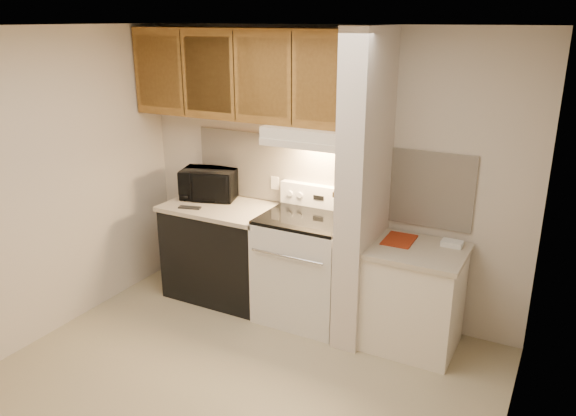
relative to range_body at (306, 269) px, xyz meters
The scene contains 50 objects.
floor 1.24m from the range_body, 90.00° to the right, with size 3.60×3.60×0.00m, color tan.
ceiling 2.34m from the range_body, 90.00° to the right, with size 3.60×3.60×0.00m, color white.
wall_back 0.86m from the range_body, 90.00° to the left, with size 3.60×0.02×2.50m, color beige.
wall_left 2.28m from the range_body, 147.31° to the right, with size 0.02×3.00×2.50m, color beige.
wall_right 2.28m from the range_body, 32.69° to the right, with size 0.02×3.00×2.50m, color beige.
backsplash 0.84m from the range_body, 90.00° to the left, with size 2.60×0.02×0.63m, color white.
range_body is the anchor object (origin of this frame).
oven_window 0.32m from the range_body, 90.00° to the right, with size 0.50×0.01×0.30m, color black.
oven_handle 0.44m from the range_body, 90.00° to the right, with size 0.02×0.02×0.65m, color silver.
cooktop 0.48m from the range_body, ahead, with size 0.74×0.64×0.03m, color black.
range_backguard 0.66m from the range_body, 90.00° to the left, with size 0.76×0.08×0.20m, color silver.
range_display 0.64m from the range_body, 90.00° to the left, with size 0.10×0.01×0.04m, color black.
range_knob_left_outer 0.70m from the range_body, 139.40° to the left, with size 0.05×0.05×0.02m, color silver.
range_knob_left_inner 0.66m from the range_body, 126.87° to the left, with size 0.05×0.05×0.02m, color silver.
range_knob_right_inner 0.66m from the range_body, 53.13° to the left, with size 0.05×0.05×0.02m, color silver.
range_knob_right_outer 0.70m from the range_body, 40.60° to the left, with size 0.05×0.05×0.02m, color silver.
dishwasher_front 0.88m from the range_body, behind, with size 1.00×0.63×0.87m, color black.
left_countertop 0.98m from the range_body, behind, with size 1.04×0.67×0.04m, color #BEB098.
spoon_rest 1.19m from the range_body, behind, with size 0.20×0.06×0.01m, color black.
teal_jar 1.35m from the range_body, 169.41° to the left, with size 0.08×0.08×0.09m, color #2B6259.
outlet 0.86m from the range_body, 146.31° to the left, with size 0.08×0.01×0.12m, color silver.
microwave 1.26m from the range_body, behind, with size 0.51×0.35×0.28m, color black.
partition_pillar 0.94m from the range_body, ahead, with size 0.22×0.70×2.50m, color beige.
pillar_trim 0.93m from the range_body, ahead, with size 0.01×0.70×0.04m, color olive.
knife_strip 0.95m from the range_body, ahead, with size 0.02×0.42×0.04m, color black.
knife_blade_a 0.88m from the range_body, 30.99° to the right, with size 0.01×0.04×0.16m, color silver.
knife_handle_a 1.01m from the range_body, 31.29° to the right, with size 0.02×0.02×0.10m, color black.
knife_blade_b 0.85m from the range_body, 21.15° to the right, with size 0.01×0.04×0.18m, color silver.
knife_handle_b 0.99m from the range_body, 20.09° to the right, with size 0.02×0.02×0.10m, color black.
knife_blade_c 0.83m from the range_body, ahead, with size 0.01×0.04×0.20m, color silver.
knife_handle_c 0.99m from the range_body, ahead, with size 0.02×0.02×0.10m, color black.
knife_blade_d 0.85m from the range_body, ahead, with size 0.01×0.04×0.16m, color silver.
knife_handle_d 0.99m from the range_body, ahead, with size 0.02×0.02×0.10m, color black.
knife_blade_e 0.84m from the range_body, 14.12° to the left, with size 0.01×0.04×0.18m, color silver.
knife_handle_e 0.99m from the range_body, 16.89° to the left, with size 0.02×0.02×0.10m, color black.
oven_mitt 0.87m from the range_body, 23.58° to the left, with size 0.03×0.10×0.24m, color slate.
right_cab_base 0.97m from the range_body, ahead, with size 0.70×0.60×0.81m, color silver.
right_countertop 1.04m from the range_body, ahead, with size 0.74×0.64×0.04m, color #BEB098.
red_folder 0.89m from the range_body, ahead, with size 0.23×0.31×0.01m, color #992D12.
white_box 1.27m from the range_body, ahead, with size 0.16×0.11×0.04m, color white.
range_hood 1.17m from the range_body, 90.00° to the left, with size 0.78×0.44×0.15m, color silver.
hood_lip 1.12m from the range_body, 90.00° to the right, with size 0.78×0.04×0.06m, color silver.
upper_cabinets 1.77m from the range_body, 166.16° to the left, with size 2.18×0.33×0.77m, color olive.
cab_door_a 2.22m from the range_body, behind, with size 0.46×0.01×0.63m, color olive.
cab_gap_a 2.04m from the range_body, behind, with size 0.01×0.01×0.73m, color black.
cab_door_b 1.89m from the range_body, behind, with size 0.46×0.01×0.63m, color olive.
cab_gap_b 1.77m from the range_body, behind, with size 0.01×0.01×0.73m, color black.
cab_door_c 1.68m from the range_body, behind, with size 0.46×0.01×0.63m, color olive.
cab_gap_c 1.63m from the range_body, behind, with size 0.01×0.01×0.73m, color black.
cab_door_d 1.63m from the range_body, ahead, with size 0.46×0.01×0.63m, color olive.
Camera 1 is at (1.96, -2.87, 2.55)m, focal length 35.00 mm.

